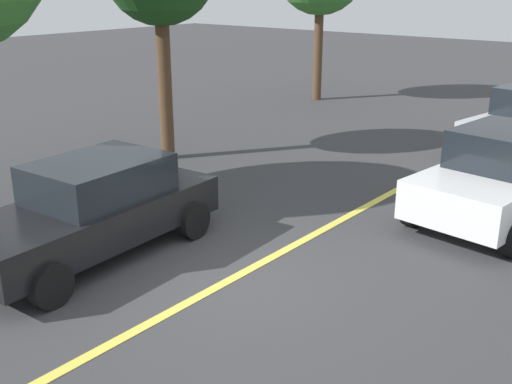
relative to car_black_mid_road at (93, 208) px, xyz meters
The scene contains 4 objects.
ground_plane 2.49m from the car_black_mid_road, 77.09° to the right, with size 80.00×80.00×0.00m, color #38383A.
lane_marking_centre 4.29m from the car_black_mid_road, 33.17° to the right, with size 28.00×0.16×0.01m, color #E0D14C.
car_black_mid_road is the anchor object (origin of this frame).
car_white_crossing 7.19m from the car_black_mid_road, 38.82° to the right, with size 4.06×2.40×1.69m.
Camera 1 is at (-5.99, -5.48, 4.22)m, focal length 43.34 mm.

